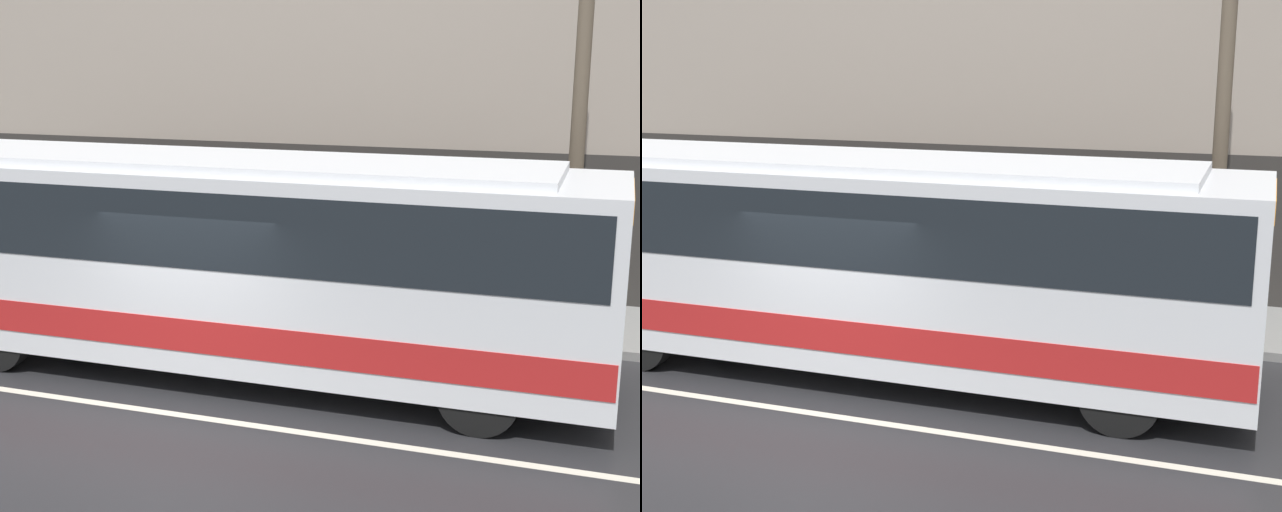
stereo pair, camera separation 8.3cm
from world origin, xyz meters
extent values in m
plane|color=#262628|center=(0.00, 0.00, 0.00)|extent=(60.00, 60.00, 0.00)
cube|color=gray|center=(0.00, 5.31, 0.07)|extent=(60.00, 2.63, 0.14)
cube|color=#2D2B28|center=(0.00, 6.61, 1.40)|extent=(60.00, 0.06, 2.80)
cube|color=beige|center=(0.00, 0.00, 0.00)|extent=(54.00, 0.14, 0.01)
cube|color=silver|center=(-0.08, 1.78, 1.68)|extent=(11.02, 2.52, 2.66)
cube|color=#B21E1E|center=(-0.08, 1.78, 0.90)|extent=(10.96, 2.54, 0.45)
cube|color=black|center=(-0.08, 1.78, 2.32)|extent=(10.69, 2.54, 1.01)
cube|color=orange|center=(5.38, 1.78, 2.82)|extent=(0.12, 1.89, 0.28)
cube|color=silver|center=(-0.08, 1.78, 3.07)|extent=(9.37, 2.14, 0.12)
cylinder|color=black|center=(3.83, 0.68, 0.50)|extent=(1.00, 0.28, 1.00)
cylinder|color=black|center=(3.83, 2.88, 0.50)|extent=(1.00, 0.28, 1.00)
cylinder|color=black|center=(-3.19, 0.68, 0.50)|extent=(1.00, 0.28, 1.00)
cylinder|color=black|center=(-3.19, 2.88, 0.50)|extent=(1.00, 0.28, 1.00)
cylinder|color=brown|center=(4.61, 4.59, 3.63)|extent=(0.23, 0.23, 6.98)
camera|label=1|loc=(5.26, -9.55, 4.63)|focal=50.00mm
camera|label=2|loc=(5.34, -9.52, 4.63)|focal=50.00mm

